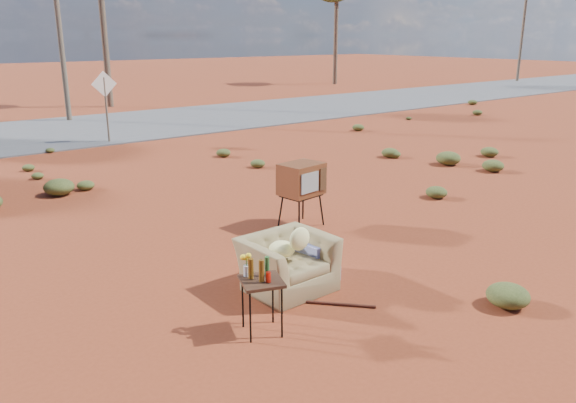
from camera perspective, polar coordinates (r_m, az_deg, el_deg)
ground at (r=7.65m, az=4.62°, el=-8.38°), size 140.00×140.00×0.00m
highway at (r=20.88m, az=-24.50°, el=6.24°), size 140.00×7.00×0.04m
armchair at (r=7.39m, az=0.42°, el=-5.46°), size 1.30×0.85×0.96m
tv_unit at (r=9.62m, az=1.38°, el=2.20°), size 0.77×0.65×1.13m
side_table at (r=6.23m, az=-3.04°, el=-7.70°), size 0.57×0.57×0.91m
rusty_bar at (r=7.11m, az=3.03°, el=-10.21°), size 1.00×1.08×0.04m
road_sign at (r=18.26m, az=-18.09°, el=10.34°), size 0.78×0.06×2.19m
utility_pole_center at (r=23.58m, az=-22.40°, el=17.61°), size 1.40×0.20×8.00m
utility_pole_east at (r=44.84m, az=22.83°, el=16.49°), size 1.40×0.20×8.00m
scrub_patch at (r=10.72m, az=-14.87°, el=-0.73°), size 17.49×8.07×0.33m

